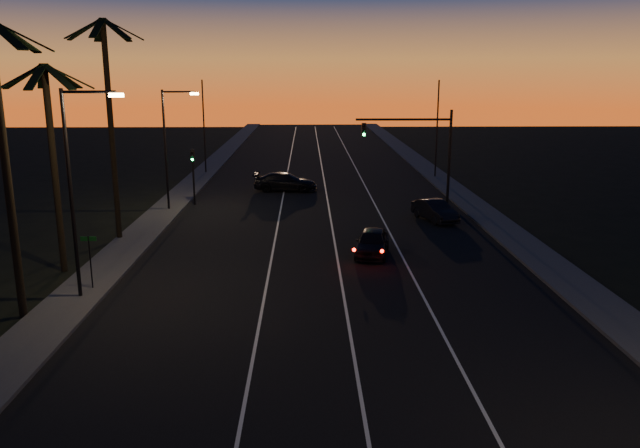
{
  "coord_description": "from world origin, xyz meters",
  "views": [
    {
      "loc": [
        -1.12,
        -5.88,
        9.58
      ],
      "look_at": [
        -0.52,
        21.29,
        3.0
      ],
      "focal_mm": 35.0,
      "sensor_mm": 36.0,
      "label": 1
    }
  ],
  "objects_px": {
    "lead_car": "(372,242)",
    "cross_car": "(285,182)",
    "right_car": "(435,210)",
    "signal_mast": "(418,140)"
  },
  "relations": [
    {
      "from": "cross_car",
      "to": "lead_car",
      "type": "bearing_deg",
      "value": -74.41
    },
    {
      "from": "lead_car",
      "to": "cross_car",
      "type": "distance_m",
      "value": 19.71
    },
    {
      "from": "lead_car",
      "to": "right_car",
      "type": "bearing_deg",
      "value": 57.85
    },
    {
      "from": "cross_car",
      "to": "signal_mast",
      "type": "bearing_deg",
      "value": -28.81
    },
    {
      "from": "signal_mast",
      "to": "cross_car",
      "type": "xyz_separation_m",
      "value": [
        -10.02,
        5.51,
        -4.01
      ]
    },
    {
      "from": "lead_car",
      "to": "cross_car",
      "type": "relative_size",
      "value": 0.89
    },
    {
      "from": "signal_mast",
      "to": "right_car",
      "type": "height_order",
      "value": "signal_mast"
    },
    {
      "from": "signal_mast",
      "to": "right_car",
      "type": "bearing_deg",
      "value": -86.99
    },
    {
      "from": "lead_car",
      "to": "right_car",
      "type": "distance_m",
      "value": 9.41
    },
    {
      "from": "signal_mast",
      "to": "lead_car",
      "type": "distance_m",
      "value": 14.85
    }
  ]
}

